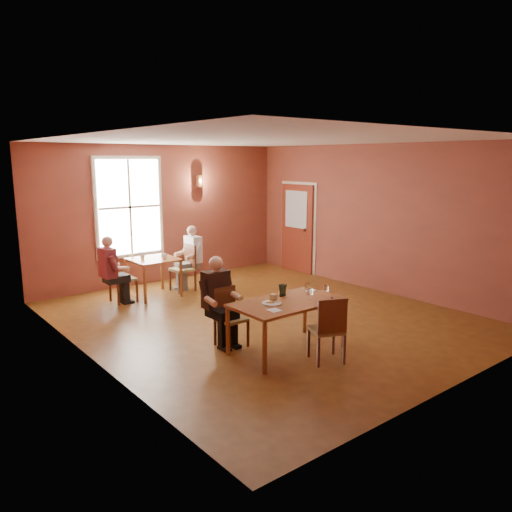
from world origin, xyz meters
TOP-DOWN VIEW (x-y plane):
  - ground at (0.00, 0.00)m, footprint 6.00×7.00m
  - wall_back at (0.00, 3.50)m, footprint 6.00×0.04m
  - wall_front at (0.00, -3.50)m, footprint 6.00×0.04m
  - wall_left at (-3.00, 0.00)m, footprint 0.04×7.00m
  - wall_right at (3.00, 0.00)m, footprint 0.04×7.00m
  - ceiling at (0.00, 0.00)m, footprint 6.00×7.00m
  - window at (-0.80, 3.45)m, footprint 1.36×0.10m
  - door at (2.94, 2.30)m, footprint 0.12×1.04m
  - wall_sconce at (0.90, 3.40)m, footprint 0.16×0.16m
  - main_table at (-0.72, -1.40)m, footprint 1.56×0.88m
  - chair_diner_main at (-1.22, -0.75)m, footprint 0.38×0.38m
  - diner_main at (-1.22, -0.78)m, footprint 0.51×0.51m
  - chair_empty at (-0.54, -1.99)m, footprint 0.53×0.53m
  - plate_food at (-0.97, -1.36)m, footprint 0.35×0.35m
  - sandwich at (-0.89, -1.29)m, footprint 0.10×0.09m
  - goblet_a at (-0.25, -1.32)m, footprint 0.09×0.09m
  - goblet_b at (-0.10, -1.55)m, footprint 0.08×0.08m
  - goblet_c at (-0.41, -1.54)m, footprint 0.09×0.09m
  - menu_stand at (-0.59, -1.16)m, footprint 0.11×0.06m
  - knife at (-0.78, -1.64)m, footprint 0.18×0.11m
  - napkin at (-1.14, -1.61)m, footprint 0.16×0.16m
  - side_plate at (-0.06, -1.20)m, footprint 0.22×0.22m
  - sunglasses at (-0.13, -1.70)m, footprint 0.11×0.10m
  - second_table at (-0.82, 2.42)m, footprint 0.86×0.86m
  - chair_diner_white at (-0.17, 2.42)m, footprint 0.42×0.42m
  - diner_white at (-0.14, 2.42)m, footprint 0.51×0.51m
  - chair_diner_maroon at (-1.47, 2.42)m, footprint 0.42×0.42m
  - diner_maroon at (-1.50, 2.42)m, footprint 0.51×0.51m
  - cup_a at (-0.65, 2.30)m, footprint 0.14×0.14m
  - cup_b at (-1.01, 2.50)m, footprint 0.13×0.13m

SIDE VIEW (x-z plane):
  - ground at x=0.00m, z-range -0.01..0.01m
  - main_table at x=-0.72m, z-range 0.00..0.73m
  - second_table at x=-0.82m, z-range 0.00..0.76m
  - chair_diner_main at x=-1.22m, z-range 0.00..0.86m
  - chair_empty at x=-0.54m, z-range 0.00..0.91m
  - chair_diner_maroon at x=-1.47m, z-range 0.00..0.94m
  - chair_diner_white at x=-0.17m, z-range 0.00..0.95m
  - diner_main at x=-1.22m, z-range 0.00..1.27m
  - diner_maroon at x=-1.50m, z-range 0.00..1.27m
  - diner_white at x=-0.14m, z-range 0.00..1.28m
  - knife at x=-0.78m, z-range 0.73..0.74m
  - napkin at x=-1.14m, z-range 0.73..0.74m
  - side_plate at x=-0.06m, z-range 0.73..0.75m
  - sunglasses at x=-0.13m, z-range 0.73..0.75m
  - plate_food at x=-0.97m, z-range 0.73..0.77m
  - sandwich at x=-0.89m, z-range 0.73..0.83m
  - cup_b at x=-1.01m, z-range 0.76..0.85m
  - cup_a at x=-0.65m, z-range 0.76..0.85m
  - goblet_b at x=-0.10m, z-range 0.73..0.91m
  - goblet_a at x=-0.25m, z-range 0.73..0.91m
  - menu_stand at x=-0.59m, z-range 0.73..0.91m
  - goblet_c at x=-0.41m, z-range 0.73..0.91m
  - door at x=2.94m, z-range 0.00..2.10m
  - wall_back at x=0.00m, z-range 0.00..3.00m
  - wall_front at x=0.00m, z-range 0.00..3.00m
  - wall_left at x=-3.00m, z-range 0.00..3.00m
  - wall_right at x=3.00m, z-range 0.00..3.00m
  - window at x=-0.80m, z-range 0.72..2.68m
  - wall_sconce at x=0.90m, z-range 2.06..2.34m
  - ceiling at x=0.00m, z-range 2.98..3.02m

